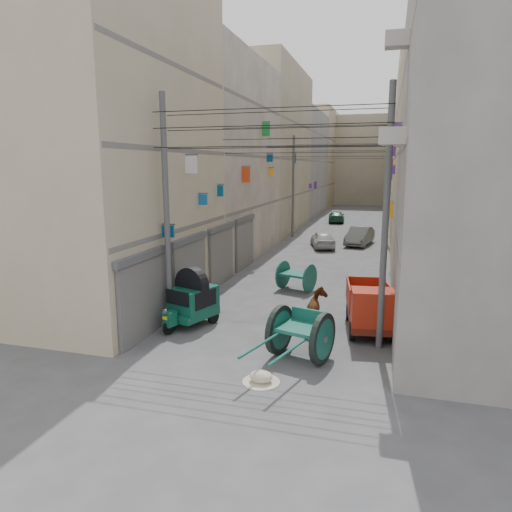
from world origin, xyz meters
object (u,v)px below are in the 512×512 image
(distant_car_green, at_px, (336,217))
(horse, at_px, (318,311))
(tonga_cart, at_px, (300,333))
(auto_rickshaw, at_px, (192,299))
(distant_car_grey, at_px, (360,236))
(distant_car_white, at_px, (323,239))
(second_cart, at_px, (296,275))
(feed_sack, at_px, (261,377))
(mini_truck, at_px, (370,310))

(distant_car_green, bearing_deg, horse, 88.19)
(tonga_cart, xyz_separation_m, horse, (0.15, 2.51, -0.09))
(auto_rickshaw, distance_m, distant_car_green, 32.74)
(tonga_cart, bearing_deg, horse, 102.97)
(horse, height_order, distant_car_grey, horse)
(horse, height_order, distant_car_white, horse)
(second_cart, relative_size, horse, 1.09)
(feed_sack, relative_size, distant_car_white, 0.17)
(tonga_cart, relative_size, distant_car_white, 1.00)
(tonga_cart, xyz_separation_m, mini_truck, (1.89, 2.64, 0.04))
(tonga_cart, xyz_separation_m, distant_car_grey, (0.50, 21.02, -0.14))
(tonga_cart, distance_m, mini_truck, 3.25)
(second_cart, bearing_deg, feed_sack, -66.36)
(horse, xyz_separation_m, distant_car_green, (-2.75, 32.01, -0.14))
(distant_car_white, bearing_deg, auto_rickshaw, 66.67)
(distant_car_white, bearing_deg, distant_car_green, -103.03)
(distant_car_grey, bearing_deg, mini_truck, -75.75)
(horse, distance_m, distant_car_white, 16.70)
(second_cart, distance_m, horse, 5.27)
(auto_rickshaw, relative_size, distant_car_grey, 0.60)
(distant_car_grey, bearing_deg, distant_car_white, -131.33)
(second_cart, height_order, distant_car_green, second_cart)
(auto_rickshaw, xyz_separation_m, feed_sack, (3.54, -3.62, -0.80))
(distant_car_white, bearing_deg, mini_truck, 87.38)
(auto_rickshaw, distance_m, distant_car_white, 17.42)
(mini_truck, relative_size, feed_sack, 5.21)
(feed_sack, distance_m, distant_car_green, 36.37)
(auto_rickshaw, relative_size, distant_car_green, 0.62)
(auto_rickshaw, distance_m, feed_sack, 5.13)
(mini_truck, height_order, horse, mini_truck)
(second_cart, distance_m, distant_car_green, 27.06)
(tonga_cart, bearing_deg, distant_car_white, 112.13)
(distant_car_green, bearing_deg, second_cart, 85.46)
(auto_rickshaw, xyz_separation_m, mini_truck, (6.13, 0.81, -0.13))
(auto_rickshaw, height_order, distant_car_green, auto_rickshaw)
(mini_truck, bearing_deg, feed_sack, -128.16)
(auto_rickshaw, bearing_deg, tonga_cart, -4.78)
(auto_rickshaw, bearing_deg, distant_car_white, 100.82)
(distant_car_green, bearing_deg, feed_sack, 86.26)
(distant_car_grey, bearing_deg, distant_car_green, 112.90)
(second_cart, xyz_separation_m, feed_sack, (0.86, -9.28, -0.54))
(distant_car_grey, bearing_deg, auto_rickshaw, -93.96)
(tonga_cart, height_order, horse, tonga_cart)
(feed_sack, height_order, distant_car_grey, distant_car_grey)
(distant_car_grey, height_order, distant_car_green, distant_car_grey)
(auto_rickshaw, xyz_separation_m, second_cart, (2.68, 5.66, -0.26))
(auto_rickshaw, relative_size, distant_car_white, 0.67)
(tonga_cart, relative_size, mini_truck, 1.10)
(horse, bearing_deg, auto_rickshaw, -1.80)
(horse, distance_m, distant_car_green, 32.13)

